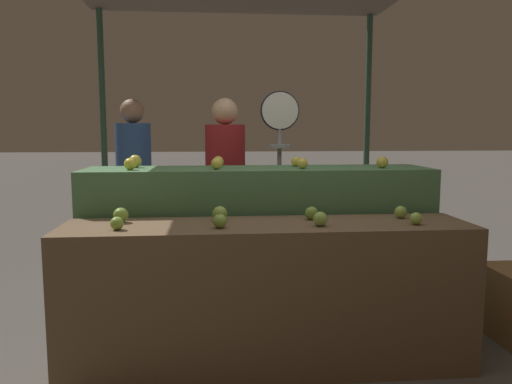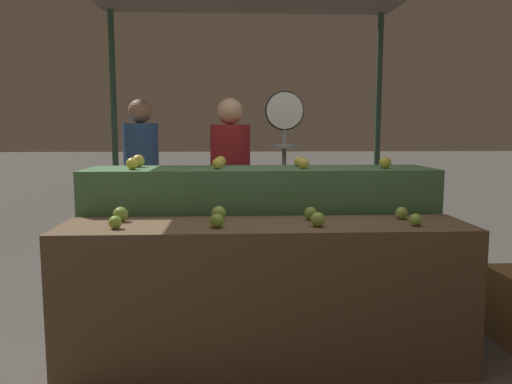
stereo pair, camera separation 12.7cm
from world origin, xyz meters
TOP-DOWN VIEW (x-y plane):
  - ground_plane at (0.00, 0.00)m, footprint 60.00×60.00m
  - display_counter_front at (0.00, 0.00)m, footprint 2.39×0.55m
  - display_counter_back at (0.00, 0.60)m, footprint 2.39×0.55m
  - apple_front_0 at (-0.84, -0.11)m, footprint 0.07×0.07m
  - apple_front_1 at (-0.28, -0.11)m, footprint 0.08×0.08m
  - apple_front_2 at (0.29, -0.10)m, footprint 0.08×0.08m
  - apple_front_3 at (0.85, -0.11)m, footprint 0.07×0.07m
  - apple_front_4 at (-0.86, 0.12)m, footprint 0.09×0.09m
  - apple_front_5 at (-0.28, 0.12)m, footprint 0.09×0.09m
  - apple_front_6 at (0.28, 0.11)m, footprint 0.08×0.08m
  - apple_front_7 at (0.84, 0.11)m, footprint 0.08×0.08m
  - apple_back_0 at (-0.86, 0.48)m, footprint 0.08×0.08m
  - apple_back_1 at (-0.29, 0.49)m, footprint 0.08×0.08m
  - apple_back_2 at (0.29, 0.50)m, footprint 0.07×0.07m
  - apple_back_3 at (0.85, 0.50)m, footprint 0.08×0.08m
  - apple_back_4 at (-0.85, 0.70)m, footprint 0.09×0.09m
  - apple_back_5 at (-0.28, 0.70)m, footprint 0.08×0.08m
  - apple_back_6 at (0.29, 0.71)m, footprint 0.07×0.07m
  - produce_scale at (0.24, 1.24)m, footprint 0.32×0.20m
  - person_vendor_at_scale at (-0.21, 1.35)m, footprint 0.39×0.39m
  - person_customer_left at (-1.04, 1.88)m, footprint 0.33×0.33m

SIDE VIEW (x-z plane):
  - ground_plane at x=0.00m, z-range 0.00..0.00m
  - display_counter_front at x=0.00m, z-range 0.00..0.86m
  - display_counter_back at x=0.00m, z-range 0.00..1.15m
  - apple_front_3 at x=0.85m, z-range 0.86..0.94m
  - apple_front_0 at x=-0.84m, z-range 0.86..0.94m
  - apple_front_7 at x=0.84m, z-range 0.86..0.94m
  - apple_front_1 at x=-0.28m, z-range 0.86..0.94m
  - apple_front_6 at x=0.28m, z-range 0.86..0.94m
  - apple_front_2 at x=0.29m, z-range 0.86..0.95m
  - apple_front_4 at x=-0.86m, z-range 0.86..0.95m
  - apple_front_5 at x=-0.28m, z-range 0.86..0.95m
  - person_vendor_at_scale at x=-0.21m, z-range 0.13..1.81m
  - person_customer_left at x=-1.04m, z-range 0.14..1.83m
  - apple_back_6 at x=0.29m, z-range 1.15..1.22m
  - apple_back_2 at x=0.29m, z-range 1.15..1.22m
  - apple_back_1 at x=-0.29m, z-range 1.15..1.22m
  - apple_back_5 at x=-0.28m, z-range 1.15..1.22m
  - apple_back_0 at x=-0.86m, z-range 1.15..1.23m
  - apple_back_3 at x=0.85m, z-range 1.15..1.23m
  - apple_back_4 at x=-0.85m, z-range 1.15..1.24m
  - produce_scale at x=0.24m, z-range 0.41..2.14m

